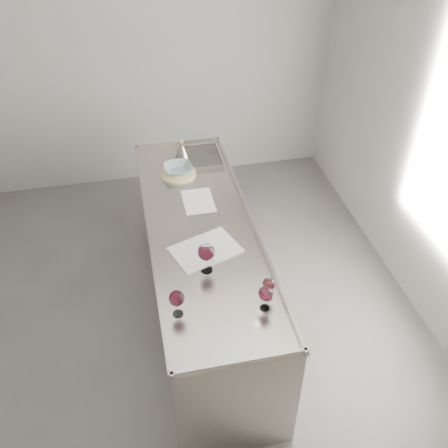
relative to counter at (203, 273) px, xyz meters
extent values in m
cube|color=#4F4D4A|center=(-0.50, -0.30, -0.48)|extent=(4.50, 5.00, 0.02)
cube|color=#9A9895|center=(-0.50, 2.21, 0.93)|extent=(4.50, 0.02, 2.80)
cube|color=gray|center=(0.00, 0.00, -0.01)|extent=(0.75, 2.40, 0.92)
cube|color=gray|center=(0.00, 0.00, 0.46)|extent=(0.77, 2.42, 0.02)
cube|color=gray|center=(0.00, -1.19, 0.48)|extent=(0.77, 0.02, 0.03)
cube|color=gray|center=(0.00, 1.19, 0.48)|extent=(0.77, 0.02, 0.03)
cube|color=gray|center=(-0.37, 0.00, 0.48)|extent=(0.02, 2.42, 0.03)
cube|color=gray|center=(0.36, 0.00, 0.48)|extent=(0.02, 2.42, 0.03)
cube|color=#595654|center=(0.17, 0.92, 0.46)|extent=(0.30, 0.38, 0.01)
cylinder|color=white|center=(-0.28, -0.78, 0.47)|extent=(0.06, 0.06, 0.00)
cylinder|color=white|center=(-0.28, -0.78, 0.52)|extent=(0.01, 0.01, 0.09)
ellipsoid|color=white|center=(-0.28, -0.78, 0.60)|extent=(0.09, 0.09, 0.10)
cylinder|color=#380710|center=(-0.28, -0.78, 0.58)|extent=(0.07, 0.07, 0.02)
cylinder|color=white|center=(-0.04, -0.45, 0.47)|extent=(0.08, 0.08, 0.00)
cylinder|color=white|center=(-0.04, -0.45, 0.52)|extent=(0.01, 0.01, 0.10)
ellipsoid|color=white|center=(-0.04, -0.45, 0.62)|extent=(0.11, 0.11, 0.11)
cylinder|color=#360712|center=(-0.04, -0.45, 0.60)|extent=(0.08, 0.08, 0.02)
cylinder|color=white|center=(0.23, -0.84, 0.47)|extent=(0.06, 0.06, 0.00)
cylinder|color=white|center=(0.23, -0.84, 0.51)|extent=(0.01, 0.01, 0.08)
ellipsoid|color=white|center=(0.23, -0.84, 0.59)|extent=(0.09, 0.09, 0.09)
cylinder|color=#370714|center=(0.23, -0.84, 0.57)|extent=(0.06, 0.06, 0.02)
cylinder|color=white|center=(0.27, -0.76, 0.47)|extent=(0.06, 0.06, 0.00)
cylinder|color=white|center=(0.27, -0.76, 0.51)|extent=(0.01, 0.01, 0.08)
ellipsoid|color=white|center=(0.27, -0.76, 0.58)|extent=(0.08, 0.08, 0.08)
cylinder|color=#38070C|center=(0.27, -0.76, 0.57)|extent=(0.06, 0.06, 0.02)
cube|color=silver|center=(-0.12, -0.30, 0.47)|extent=(0.30, 0.36, 0.01)
cube|color=silver|center=(0.09, -0.22, 0.47)|extent=(0.30, 0.36, 0.01)
cylinder|color=white|center=(-0.02, -0.26, 0.48)|extent=(0.11, 0.29, 0.01)
cube|color=silver|center=(0.03, 0.31, 0.47)|extent=(0.23, 0.33, 0.00)
cylinder|color=beige|center=(-0.07, 0.71, 0.48)|extent=(0.34, 0.34, 0.02)
imported|color=#85959B|center=(-0.07, 0.71, 0.52)|extent=(0.24, 0.24, 0.06)
cone|color=#9B938A|center=(0.01, 0.96, 0.53)|extent=(0.14, 0.14, 0.12)
cylinder|color=#9B938A|center=(0.01, 0.96, 0.60)|extent=(0.03, 0.03, 0.03)
cylinder|color=#9E602B|center=(0.01, 0.96, 0.62)|extent=(0.03, 0.03, 0.01)
cone|color=#9B938A|center=(0.01, 0.96, 0.65)|extent=(0.02, 0.02, 0.04)
camera|label=1|loc=(-0.42, -2.74, 2.71)|focal=40.00mm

